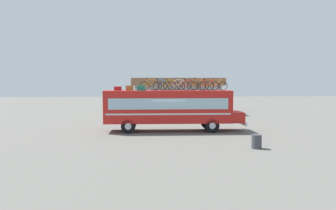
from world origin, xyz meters
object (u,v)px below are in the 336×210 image
Objects in this scene: luggage_bag_2 at (130,88)px; trash_bin at (257,142)px; bus at (170,107)px; luggage_bag_3 at (141,88)px; rooftop_bicycle_6 at (198,85)px; rooftop_bicycle_4 at (179,86)px; rooftop_bicycle_1 at (151,85)px; rooftop_bicycle_8 at (216,86)px; rooftop_bicycle_2 at (161,85)px; rooftop_bicycle_7 at (208,86)px; luggage_bag_1 at (118,88)px; rooftop_bicycle_3 at (170,86)px; rooftop_bicycle_5 at (188,86)px.

trash_bin is at bearing -43.24° from luggage_bag_2.
luggage_bag_3 is at bearing -173.97° from bus.
rooftop_bicycle_6 is (4.43, 0.26, 0.19)m from luggage_bag_3.
rooftop_bicycle_4 is at bearing -27.67° from bus.
rooftop_bicycle_1 is at bearing 179.63° from rooftop_bicycle_6.
rooftop_bicycle_8 is at bearing -3.91° from luggage_bag_2.
rooftop_bicycle_2 is 0.99× the size of rooftop_bicycle_8.
bus is 6.35× the size of rooftop_bicycle_1.
rooftop_bicycle_6 is 1.00× the size of rooftop_bicycle_7.
luggage_bag_2 is (0.92, -0.02, 0.04)m from luggage_bag_1.
rooftop_bicycle_4 is at bearing 120.80° from trash_bin.
rooftop_bicycle_1 reaches higher than luggage_bag_2.
luggage_bag_2 is 0.33× the size of rooftop_bicycle_2.
rooftop_bicycle_3 reaches higher than luggage_bag_3.
rooftop_bicycle_4 is 1.04× the size of rooftop_bicycle_6.
luggage_bag_2 is 4.56m from rooftop_bicycle_5.
luggage_bag_1 reaches higher than bus.
rooftop_bicycle_3 is at bearing 1.09° from luggage_bag_2.
rooftop_bicycle_2 reaches higher than trash_bin.
rooftop_bicycle_1 is 0.98× the size of rooftop_bicycle_8.
luggage_bag_2 is at bearing 174.14° from bus.
luggage_bag_2 is 0.32× the size of rooftop_bicycle_8.
luggage_bag_1 is 7.68m from rooftop_bicycle_8.
rooftop_bicycle_2 is at bearing 163.65° from bus.
rooftop_bicycle_3 is at bearing 165.56° from rooftop_bicycle_7.
rooftop_bicycle_3 is 3.01m from rooftop_bicycle_7.
luggage_bag_3 is at bearing 178.52° from rooftop_bicycle_7.
luggage_bag_3 reaches higher than luggage_bag_1.
luggage_bag_2 is at bearing 148.45° from luggage_bag_3.
rooftop_bicycle_2 is (1.52, 0.45, 0.18)m from luggage_bag_3.
rooftop_bicycle_5 is at bearing 4.97° from bus.
luggage_bag_2 is 0.33× the size of rooftop_bicycle_3.
luggage_bag_3 is 1.59m from rooftop_bicycle_2.
bus is 6.21× the size of rooftop_bicycle_5.
rooftop_bicycle_1 is 2.91m from rooftop_bicycle_5.
rooftop_bicycle_1 is at bearing 174.65° from rooftop_bicycle_7.
luggage_bag_3 is 0.81m from rooftop_bicycle_1.
rooftop_bicycle_2 is at bearing -166.36° from rooftop_bicycle_3.
rooftop_bicycle_8 is 2.17× the size of trash_bin.
rooftop_bicycle_7 is at bearing -28.72° from rooftop_bicycle_6.
bus is at bearing -16.35° from rooftop_bicycle_2.
luggage_bag_1 is 11.73m from trash_bin.
rooftop_bicycle_2 reaches higher than bus.
rooftop_bicycle_2 is 9.49m from trash_bin.
rooftop_bicycle_6 reaches higher than rooftop_bicycle_2.
rooftop_bicycle_7 is at bearing -6.51° from luggage_bag_2.
rooftop_bicycle_2 is 2.92m from rooftop_bicycle_6.
rooftop_bicycle_6 is at bearing 0.51° from bus.
luggage_bag_3 is 0.37× the size of rooftop_bicycle_1.
luggage_bag_2 is 0.90× the size of luggage_bag_3.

